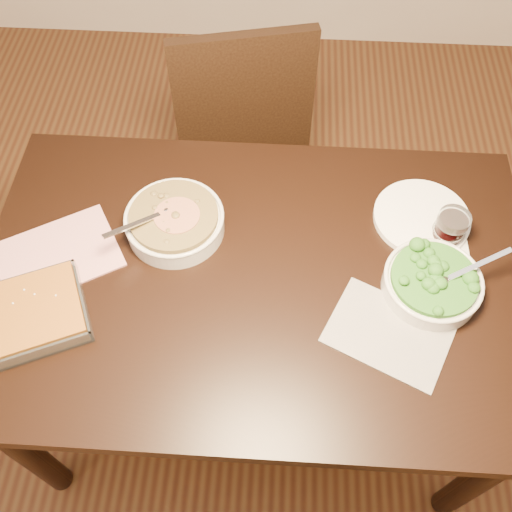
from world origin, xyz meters
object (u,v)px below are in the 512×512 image
(chair_far, at_px, (240,117))
(wine_tumbler, at_px, (450,227))
(broccoli_bowl, at_px, (432,283))
(dinner_plate, at_px, (421,218))
(stew_bowl, at_px, (175,221))
(baking_dish, at_px, (22,318))
(table, at_px, (257,293))

(chair_far, bearing_deg, wine_tumbler, 119.57)
(broccoli_bowl, bearing_deg, chair_far, 123.57)
(dinner_plate, xyz_separation_m, chair_far, (-0.53, 0.59, -0.22))
(broccoli_bowl, bearing_deg, dinner_plate, 89.69)
(stew_bowl, height_order, baking_dish, stew_bowl)
(wine_tumbler, height_order, chair_far, chair_far)
(stew_bowl, bearing_deg, table, -29.65)
(table, height_order, dinner_plate, dinner_plate)
(baking_dish, xyz_separation_m, chair_far, (0.43, 0.95, -0.24))
(stew_bowl, height_order, chair_far, chair_far)
(broccoli_bowl, xyz_separation_m, chair_far, (-0.53, 0.80, -0.25))
(table, xyz_separation_m, stew_bowl, (-0.22, 0.13, 0.13))
(table, distance_m, stew_bowl, 0.29)
(broccoli_bowl, distance_m, chair_far, 0.99)
(baking_dish, bearing_deg, table, -6.62)
(baking_dish, height_order, wine_tumbler, wine_tumbler)
(stew_bowl, distance_m, chair_far, 0.71)
(chair_far, bearing_deg, baking_dish, 52.56)
(baking_dish, xyz_separation_m, dinner_plate, (0.97, 0.36, -0.02))
(table, height_order, wine_tumbler, wine_tumbler)
(baking_dish, distance_m, dinner_plate, 1.03)
(stew_bowl, xyz_separation_m, baking_dish, (-0.32, -0.29, -0.01))
(baking_dish, distance_m, chair_far, 1.07)
(wine_tumbler, bearing_deg, broccoli_bowl, -110.34)
(wine_tumbler, xyz_separation_m, chair_far, (-0.59, 0.64, -0.26))
(wine_tumbler, distance_m, dinner_plate, 0.09)
(table, xyz_separation_m, chair_far, (-0.11, 0.78, -0.12))
(table, xyz_separation_m, dinner_plate, (0.43, 0.20, 0.10))
(broccoli_bowl, bearing_deg, table, 177.32)
(baking_dish, bearing_deg, chair_far, 41.56)
(broccoli_bowl, height_order, chair_far, chair_far)
(dinner_plate, bearing_deg, broccoli_bowl, -90.31)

